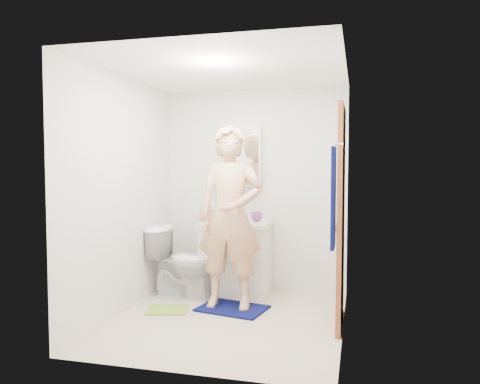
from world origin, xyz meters
name	(u,v)px	position (x,y,z in m)	size (l,w,h in m)	color
floor	(227,321)	(0.00, 0.00, -0.01)	(2.20, 2.40, 0.02)	beige
ceiling	(227,69)	(0.00, 0.00, 2.41)	(2.20, 2.40, 0.02)	white
wall_back	(254,190)	(0.00, 1.21, 1.20)	(2.20, 0.02, 2.40)	silver
wall_front	(180,209)	(0.00, -1.21, 1.20)	(2.20, 0.02, 2.40)	silver
wall_left	(122,195)	(-1.11, 0.00, 1.20)	(0.02, 2.40, 2.40)	silver
wall_right	(346,199)	(1.11, 0.00, 1.20)	(0.02, 2.40, 2.40)	silver
vanity_cabinet	(236,260)	(-0.15, 0.91, 0.40)	(0.75, 0.55, 0.80)	white
countertop	(236,224)	(-0.15, 0.91, 0.83)	(0.79, 0.59, 0.05)	white
sink_basin	(236,222)	(-0.15, 0.91, 0.84)	(0.40, 0.40, 0.03)	white
faucet	(240,215)	(-0.15, 1.09, 0.91)	(0.03, 0.03, 0.12)	silver
medicine_cabinet	(241,157)	(-0.15, 1.14, 1.60)	(0.50, 0.12, 0.70)	white
mirror_panel	(240,157)	(-0.15, 1.08, 1.60)	(0.46, 0.01, 0.66)	white
door	(341,217)	(1.07, 0.15, 1.02)	(0.05, 0.80, 2.05)	#A4552D
door_knob	(335,229)	(1.03, -0.17, 0.95)	(0.07, 0.07, 0.07)	gold
towel	(333,198)	(1.03, -0.57, 1.25)	(0.03, 0.24, 0.80)	#070C4A
towel_hook	(339,144)	(1.07, -0.57, 1.67)	(0.02, 0.02, 0.06)	silver
toilet	(185,262)	(-0.69, 0.65, 0.40)	(0.45, 0.79, 0.81)	white
bath_mat	(232,308)	(-0.04, 0.33, 0.01)	(0.68, 0.48, 0.02)	#070C4A
green_rug	(167,310)	(-0.68, 0.13, 0.01)	(0.41, 0.34, 0.02)	#88AE3A
soap_dispenser	(210,214)	(-0.45, 0.87, 0.94)	(0.08, 0.08, 0.18)	#C9775E
toothbrush_cup	(256,217)	(0.07, 1.01, 0.90)	(0.13, 0.13, 0.10)	#8A408E
man	(230,217)	(-0.07, 0.37, 0.97)	(0.69, 0.45, 1.89)	#E1AA7F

